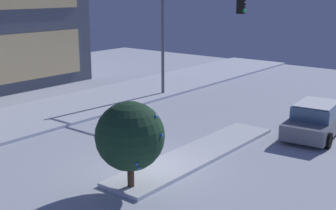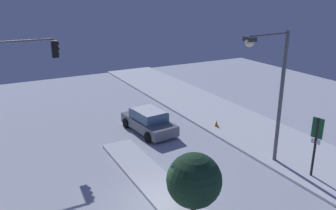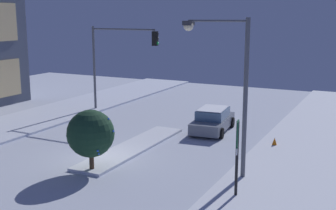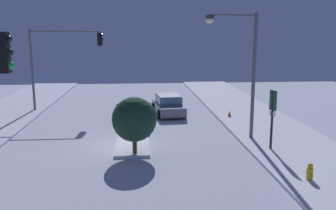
# 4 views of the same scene
# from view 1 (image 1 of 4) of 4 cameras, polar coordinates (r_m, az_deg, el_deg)

# --- Properties ---
(ground) EXTENTS (52.00, 52.00, 0.00)m
(ground) POSITION_cam_1_polar(r_m,az_deg,el_deg) (16.31, -3.08, -8.49)
(ground) COLOR silver
(curb_strip_far) EXTENTS (52.00, 5.20, 0.14)m
(curb_strip_far) POSITION_cam_1_polar(r_m,az_deg,el_deg) (23.04, -20.28, -2.36)
(curb_strip_far) COLOR silver
(curb_strip_far) RESTS_ON ground
(median_strip) EXTENTS (9.00, 1.80, 0.14)m
(median_strip) POSITION_cam_1_polar(r_m,az_deg,el_deg) (17.94, 3.80, -6.11)
(median_strip) COLOR silver
(median_strip) RESTS_ON ground
(car_near) EXTENTS (4.64, 2.41, 1.49)m
(car_near) POSITION_cam_1_polar(r_m,az_deg,el_deg) (21.20, 18.09, -1.78)
(car_near) COLOR slate
(car_near) RESTS_ON ground
(traffic_light_corner_far_right) EXTENTS (0.32, 5.64, 6.40)m
(traffic_light_corner_far_right) POSITION_cam_1_polar(r_m,az_deg,el_deg) (26.14, 3.16, 10.31)
(traffic_light_corner_far_right) COLOR #565960
(traffic_light_corner_far_right) RESTS_ON ground
(decorated_tree_median) EXTENTS (2.22, 2.23, 2.95)m
(decorated_tree_median) POSITION_cam_1_polar(r_m,az_deg,el_deg) (14.34, -4.80, -3.94)
(decorated_tree_median) COLOR #473323
(decorated_tree_median) RESTS_ON ground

